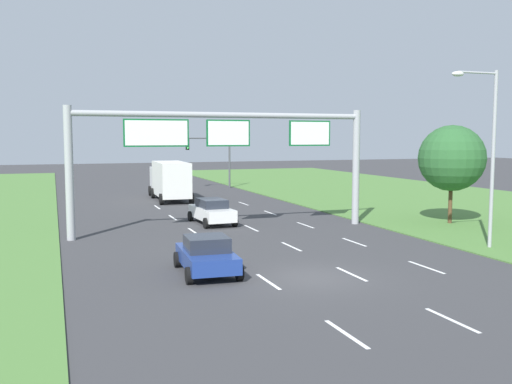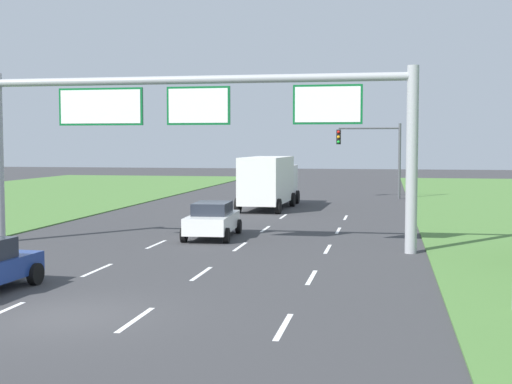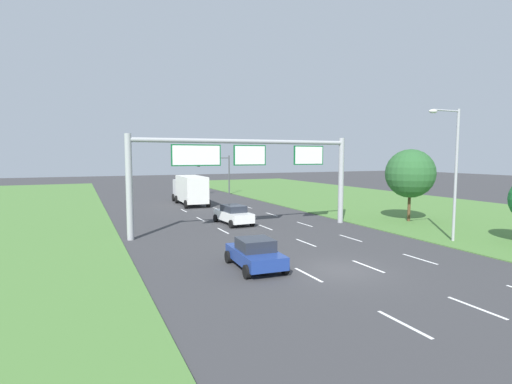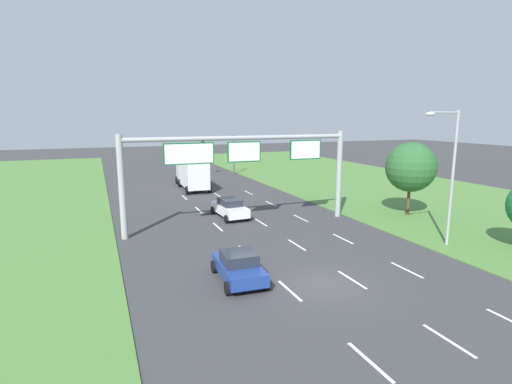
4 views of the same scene
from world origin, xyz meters
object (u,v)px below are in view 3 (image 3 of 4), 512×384
at_px(sign_gantry, 248,164).
at_px(roadside_tree_mid, 410,174).
at_px(car_near_red, 255,253).
at_px(car_lead_silver, 233,214).
at_px(box_truck, 190,189).
at_px(traffic_light_mast, 216,168).
at_px(street_lamp, 452,163).

bearing_deg(sign_gantry, roadside_tree_mid, -8.37).
bearing_deg(car_near_red, car_lead_silver, 77.02).
height_order(box_truck, traffic_light_mast, traffic_light_mast).
bearing_deg(roadside_tree_mid, sign_gantry, 171.63).
distance_m(box_truck, sign_gantry, 17.59).
xyz_separation_m(car_lead_silver, traffic_light_mast, (6.43, 23.66, 3.07)).
bearing_deg(traffic_light_mast, street_lamp, -83.91).
bearing_deg(roadside_tree_mid, street_lamp, -117.24).
relative_size(sign_gantry, traffic_light_mast, 3.08).
distance_m(car_near_red, car_lead_silver, 12.96).
bearing_deg(sign_gantry, car_lead_silver, 90.29).
xyz_separation_m(car_lead_silver, street_lamp, (10.24, -12.08, 4.28)).
height_order(car_near_red, car_lead_silver, car_lead_silver).
distance_m(car_lead_silver, street_lamp, 16.40).
bearing_deg(car_lead_silver, street_lamp, -52.75).
bearing_deg(sign_gantry, street_lamp, -41.69).
bearing_deg(box_truck, sign_gantry, -88.57).
relative_size(car_lead_silver, roadside_tree_mid, 0.73).
height_order(sign_gantry, roadside_tree_mid, sign_gantry).
relative_size(sign_gantry, roadside_tree_mid, 2.82).
relative_size(box_truck, roadside_tree_mid, 1.41).
distance_m(traffic_light_mast, street_lamp, 35.96).
xyz_separation_m(sign_gantry, roadside_tree_mid, (13.87, -2.04, -0.87)).
distance_m(car_near_red, sign_gantry, 10.98).
bearing_deg(car_near_red, street_lamp, 4.66).
height_order(car_near_red, street_lamp, street_lamp).
relative_size(car_near_red, box_truck, 0.47).
height_order(car_near_red, traffic_light_mast, traffic_light_mast).
bearing_deg(roadside_tree_mid, car_near_red, -156.92).
bearing_deg(car_lead_silver, car_near_red, -109.14).
xyz_separation_m(car_lead_silver, roadside_tree_mid, (13.88, -5.01, 3.28)).
height_order(street_lamp, roadside_tree_mid, street_lamp).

